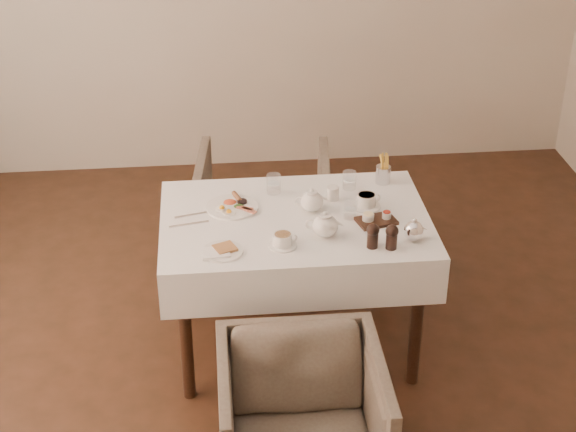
{
  "coord_description": "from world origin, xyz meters",
  "views": [
    {
      "loc": [
        -0.35,
        -3.31,
        2.82
      ],
      "look_at": [
        -0.0,
        0.22,
        0.82
      ],
      "focal_mm": 55.0,
      "sensor_mm": 36.0,
      "label": 1
    }
  ],
  "objects_px": {
    "table": "(295,239)",
    "teapot_centre": "(312,200)",
    "breakfast_plate": "(233,206)",
    "armchair_far": "(264,213)",
    "armchair_near": "(302,422)"
  },
  "relations": [
    {
      "from": "breakfast_plate",
      "to": "armchair_far",
      "type": "bearing_deg",
      "value": 81.0
    },
    {
      "from": "armchair_near",
      "to": "teapot_centre",
      "type": "height_order",
      "value": "teapot_centre"
    },
    {
      "from": "armchair_near",
      "to": "teapot_centre",
      "type": "bearing_deg",
      "value": 81.31
    },
    {
      "from": "table",
      "to": "breakfast_plate",
      "type": "bearing_deg",
      "value": 156.54
    },
    {
      "from": "breakfast_plate",
      "to": "table",
      "type": "bearing_deg",
      "value": -16.01
    },
    {
      "from": "armchair_near",
      "to": "teapot_centre",
      "type": "relative_size",
      "value": 4.42
    },
    {
      "from": "table",
      "to": "breakfast_plate",
      "type": "height_order",
      "value": "breakfast_plate"
    },
    {
      "from": "breakfast_plate",
      "to": "teapot_centre",
      "type": "distance_m",
      "value": 0.39
    },
    {
      "from": "table",
      "to": "teapot_centre",
      "type": "xyz_separation_m",
      "value": [
        0.09,
        0.05,
        0.18
      ]
    },
    {
      "from": "table",
      "to": "breakfast_plate",
      "type": "distance_m",
      "value": 0.34
    },
    {
      "from": "table",
      "to": "armchair_far",
      "type": "height_order",
      "value": "table"
    },
    {
      "from": "table",
      "to": "armchair_far",
      "type": "bearing_deg",
      "value": 97.16
    },
    {
      "from": "table",
      "to": "armchair_near",
      "type": "height_order",
      "value": "table"
    },
    {
      "from": "table",
      "to": "teapot_centre",
      "type": "bearing_deg",
      "value": 32.17
    },
    {
      "from": "armchair_near",
      "to": "breakfast_plate",
      "type": "distance_m",
      "value": 1.16
    }
  ]
}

